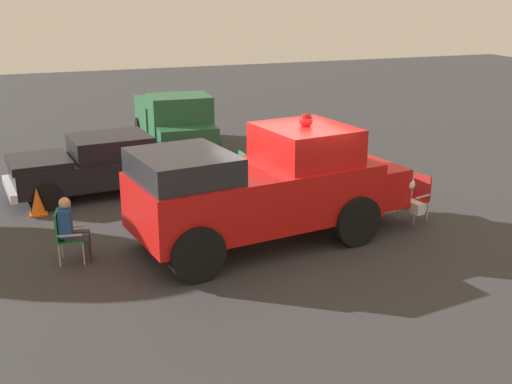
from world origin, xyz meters
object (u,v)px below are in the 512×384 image
(lawn_chair_spare, at_px, (238,169))
(traffic_cone, at_px, (37,202))
(parked_pickup, at_px, (175,120))
(vintage_fire_truck, at_px, (266,186))
(lawn_chair_by_car, at_px, (418,194))
(classic_hot_rod, at_px, (98,165))
(spectator_seated, at_px, (71,227))
(lawn_chair_near_truck, at_px, (65,233))

(lawn_chair_spare, height_order, traffic_cone, lawn_chair_spare)
(parked_pickup, bearing_deg, vintage_fire_truck, -90.57)
(vintage_fire_truck, distance_m, parked_pickup, 8.31)
(vintage_fire_truck, relative_size, parked_pickup, 1.27)
(vintage_fire_truck, bearing_deg, traffic_cone, 141.98)
(lawn_chair_by_car, bearing_deg, traffic_cone, 157.70)
(classic_hot_rod, distance_m, lawn_chair_spare, 3.53)
(parked_pickup, height_order, spectator_seated, parked_pickup)
(lawn_chair_by_car, bearing_deg, vintage_fire_truck, -178.47)
(vintage_fire_truck, height_order, classic_hot_rod, vintage_fire_truck)
(parked_pickup, height_order, lawn_chair_near_truck, parked_pickup)
(classic_hot_rod, xyz_separation_m, lawn_chair_spare, (3.36, -1.09, -0.16))
(vintage_fire_truck, height_order, lawn_chair_spare, vintage_fire_truck)
(lawn_chair_spare, distance_m, spectator_seated, 5.36)
(vintage_fire_truck, bearing_deg, lawn_chair_near_truck, 174.65)
(spectator_seated, bearing_deg, classic_hot_rod, 76.46)
(classic_hot_rod, bearing_deg, parked_pickup, 52.60)
(spectator_seated, bearing_deg, parked_pickup, 63.98)
(spectator_seated, relative_size, traffic_cone, 2.03)
(parked_pickup, xyz_separation_m, lawn_chair_near_truck, (-4.01, -7.94, -0.40))
(parked_pickup, distance_m, traffic_cone, 6.64)
(parked_pickup, xyz_separation_m, lawn_chair_spare, (0.48, -4.85, -0.40))
(parked_pickup, height_order, lawn_chair_spare, parked_pickup)
(lawn_chair_spare, relative_size, spectator_seated, 0.79)
(classic_hot_rod, height_order, spectator_seated, classic_hot_rod)
(lawn_chair_by_car, bearing_deg, parked_pickup, 113.71)
(parked_pickup, distance_m, lawn_chair_near_truck, 8.90)
(vintage_fire_truck, xyz_separation_m, classic_hot_rod, (-2.79, 4.54, -0.45))
(vintage_fire_truck, height_order, traffic_cone, vintage_fire_truck)
(vintage_fire_truck, xyz_separation_m, lawn_chair_near_truck, (-3.93, 0.37, -0.61))
(vintage_fire_truck, relative_size, lawn_chair_spare, 6.09)
(vintage_fire_truck, distance_m, lawn_chair_by_car, 3.74)
(vintage_fire_truck, xyz_separation_m, lawn_chair_spare, (0.57, 3.45, -0.61))
(lawn_chair_near_truck, height_order, spectator_seated, spectator_seated)
(lawn_chair_near_truck, xyz_separation_m, lawn_chair_spare, (4.50, 3.08, 0.00))
(lawn_chair_by_car, distance_m, traffic_cone, 8.67)
(lawn_chair_near_truck, distance_m, spectator_seated, 0.17)
(lawn_chair_near_truck, relative_size, spectator_seated, 0.79)
(lawn_chair_spare, xyz_separation_m, spectator_seated, (-4.37, -3.11, 0.11))
(vintage_fire_truck, height_order, lawn_chair_near_truck, vintage_fire_truck)
(vintage_fire_truck, relative_size, spectator_seated, 4.81)
(lawn_chair_near_truck, bearing_deg, lawn_chair_spare, 34.43)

